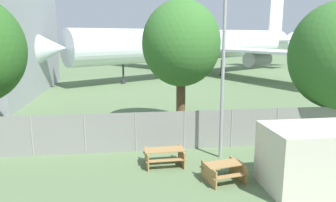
{
  "coord_description": "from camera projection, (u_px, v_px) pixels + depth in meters",
  "views": [
    {
      "loc": [
        -3.0,
        -6.26,
        5.93
      ],
      "look_at": [
        -0.47,
        12.92,
        2.0
      ],
      "focal_mm": 35.0,
      "sensor_mm": 36.0,
      "label": 1
    }
  ],
  "objects": [
    {
      "name": "portable_cabin",
      "position": [
        326.0,
        157.0,
        12.74
      ],
      "size": [
        4.78,
        2.57,
        2.48
      ],
      "rotation": [
        0.0,
        0.0,
        0.01
      ],
      "color": "beige",
      "rests_on": "ground"
    },
    {
      "name": "airplane",
      "position": [
        202.0,
        45.0,
        47.73
      ],
      "size": [
        44.31,
        36.98,
        13.07
      ],
      "rotation": [
        0.0,
        0.0,
        -2.59
      ],
      "color": "white",
      "rests_on": "ground"
    },
    {
      "name": "picnic_bench_open_grass",
      "position": [
        164.0,
        155.0,
        15.1
      ],
      "size": [
        1.88,
        1.47,
        0.76
      ],
      "rotation": [
        0.0,
        0.0,
        0.04
      ],
      "color": "#A37A47",
      "rests_on": "ground"
    },
    {
      "name": "picnic_bench_near_cabin",
      "position": [
        224.0,
        170.0,
        13.46
      ],
      "size": [
        1.79,
        1.67,
        0.76
      ],
      "rotation": [
        0.0,
        0.0,
        0.19
      ],
      "color": "#A37A47",
      "rests_on": "ground"
    },
    {
      "name": "tree_left_of_cabin",
      "position": [
        181.0,
        44.0,
        20.14
      ],
      "size": [
        4.84,
        4.84,
        8.07
      ],
      "color": "brown",
      "rests_on": "ground"
    },
    {
      "name": "perimeter_fence",
      "position": [
        184.0,
        130.0,
        17.09
      ],
      "size": [
        56.07,
        0.07,
        2.07
      ],
      "color": "gray",
      "rests_on": "ground"
    },
    {
      "name": "light_mast",
      "position": [
        224.0,
        52.0,
        15.11
      ],
      "size": [
        0.44,
        0.44,
        8.5
      ],
      "color": "#99999E",
      "rests_on": "ground"
    }
  ]
}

